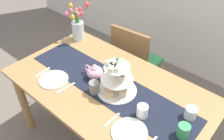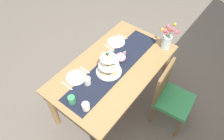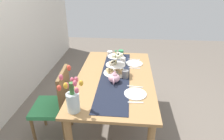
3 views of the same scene
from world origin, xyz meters
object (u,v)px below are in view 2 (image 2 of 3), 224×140
at_px(chair_left, 170,95).
at_px(teapot, 121,57).
at_px(dining_table, 114,73).
at_px(dinner_plate_left, 116,42).
at_px(tulip_vase, 167,39).
at_px(knife_left, 109,48).
at_px(fork_left, 123,37).
at_px(knife_right, 67,86).
at_px(cream_jug, 86,106).
at_px(mug_grey, 107,58).
at_px(fork_right, 85,70).
at_px(mug_white_text, 87,81).
at_px(tiered_cake_stand, 109,66).
at_px(mug_orange, 72,100).
at_px(dinner_plate_right, 76,78).

height_order(chair_left, teapot, chair_left).
bearing_deg(dining_table, dinner_plate_left, -146.85).
height_order(tulip_vase, knife_left, tulip_vase).
xyz_separation_m(fork_left, knife_right, (1.05, -0.00, 0.00)).
distance_m(cream_jug, mug_grey, 0.69).
distance_m(teapot, knife_left, 0.26).
bearing_deg(fork_right, tulip_vase, 148.87).
xyz_separation_m(dining_table, knife_right, (0.54, -0.24, 0.11)).
xyz_separation_m(mug_grey, mug_white_text, (0.40, 0.05, -0.00)).
distance_m(teapot, fork_left, 0.44).
xyz_separation_m(chair_left, dinner_plate_left, (-0.12, -0.92, 0.26)).
xyz_separation_m(tiered_cake_stand, cream_jug, (0.53, 0.12, -0.06)).
xyz_separation_m(dining_table, fork_left, (-0.51, -0.24, 0.11)).
distance_m(dining_table, mug_grey, 0.20).
bearing_deg(mug_grey, fork_left, -166.84).
height_order(cream_jug, knife_right, cream_jug).
bearing_deg(dinner_plate_left, fork_left, 180.00).
bearing_deg(fork_left, dining_table, 24.99).
distance_m(dinner_plate_left, mug_orange, 1.04).
xyz_separation_m(dinner_plate_left, mug_white_text, (0.74, 0.16, 0.04)).
distance_m(dinner_plate_left, mug_white_text, 0.76).
distance_m(dining_table, fork_left, 0.57).
height_order(teapot, knife_left, teapot).
distance_m(fork_left, mug_grey, 0.50).
distance_m(fork_left, knife_left, 0.29).
relative_size(fork_right, mug_grey, 1.58).
height_order(knife_left, dinner_plate_right, dinner_plate_right).
relative_size(knife_right, mug_orange, 1.79).
relative_size(dinner_plate_left, mug_white_text, 2.42).
height_order(tulip_vase, mug_grey, tulip_vase).
xyz_separation_m(dinner_plate_right, mug_grey, (-0.42, 0.11, 0.05)).
bearing_deg(tiered_cake_stand, mug_white_text, -15.06).
height_order(tiered_cake_stand, mug_orange, tiered_cake_stand).
height_order(knife_right, mug_orange, mug_orange).
relative_size(dining_table, cream_jug, 18.75).
height_order(knife_left, knife_right, same).
bearing_deg(knife_right, mug_orange, 59.88).
xyz_separation_m(teapot, dinner_plate_right, (0.53, -0.24, -0.05)).
xyz_separation_m(cream_jug, knife_left, (-0.84, -0.36, -0.04)).
xyz_separation_m(knife_left, dinner_plate_right, (0.61, -0.00, 0.00)).
bearing_deg(dinner_plate_left, teapot, 46.25).
height_order(tulip_vase, knife_right, tulip_vase).
height_order(fork_left, knife_left, same).
xyz_separation_m(cream_jug, mug_grey, (-0.64, -0.25, 0.01)).
relative_size(dining_table, mug_grey, 16.78).
distance_m(chair_left, knife_right, 1.23).
relative_size(chair_left, tiered_cake_stand, 2.99).
height_order(chair_left, fork_right, chair_left).
xyz_separation_m(chair_left, mug_orange, (0.89, -0.72, 0.30)).
distance_m(tiered_cake_stand, dinner_plate_left, 0.52).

